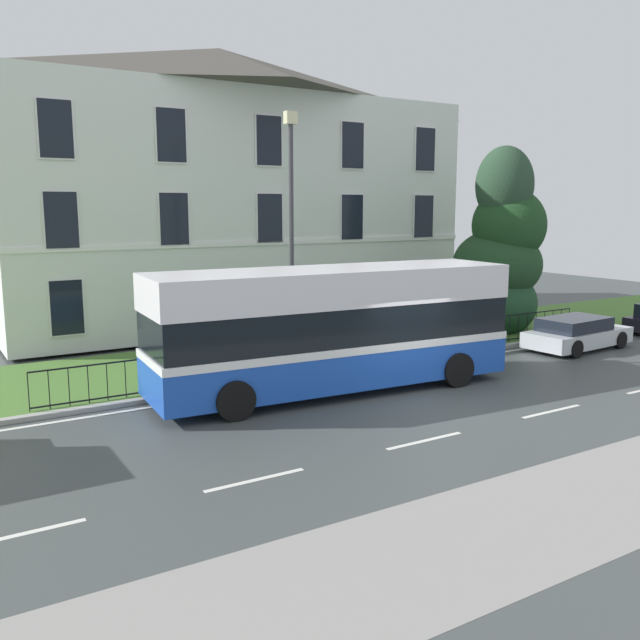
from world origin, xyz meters
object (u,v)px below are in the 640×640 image
object	(u,v)px
litter_bin	(491,326)
evergreen_tree	(499,259)
georgian_townhouse	(223,186)
parked_hatchback_01	(577,333)
street_lamp_post	(291,224)
single_decker_bus	(333,327)

from	to	relation	value
litter_bin	evergreen_tree	bearing A→B (deg)	39.18
georgian_townhouse	litter_bin	distance (m)	12.68
parked_hatchback_01	street_lamp_post	world-z (taller)	street_lamp_post
georgian_townhouse	street_lamp_post	distance (m)	9.57
parked_hatchback_01	litter_bin	size ratio (longest dim) A/B	3.81
evergreen_tree	single_decker_bus	bearing A→B (deg)	-159.19
georgian_townhouse	street_lamp_post	bearing A→B (deg)	-101.24
single_decker_bus	street_lamp_post	bearing A→B (deg)	86.28
street_lamp_post	litter_bin	xyz separation A→B (m)	(7.78, -0.70, -3.71)
evergreen_tree	street_lamp_post	size ratio (longest dim) A/B	0.99
parked_hatchback_01	street_lamp_post	bearing A→B (deg)	159.24
street_lamp_post	evergreen_tree	bearing A→B (deg)	5.04
evergreen_tree	litter_bin	size ratio (longest dim) A/B	6.74
georgian_townhouse	single_decker_bus	distance (m)	13.11
evergreen_tree	street_lamp_post	distance (m)	9.84
single_decker_bus	street_lamp_post	size ratio (longest dim) A/B	1.33
evergreen_tree	litter_bin	world-z (taller)	evergreen_tree
evergreen_tree	single_decker_bus	size ratio (longest dim) A/B	0.74
litter_bin	single_decker_bus	bearing A→B (deg)	-164.43
georgian_townhouse	evergreen_tree	xyz separation A→B (m)	(7.85, -8.43, -2.85)
georgian_townhouse	parked_hatchback_01	distance (m)	15.39
single_decker_bus	street_lamp_post	distance (m)	4.01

